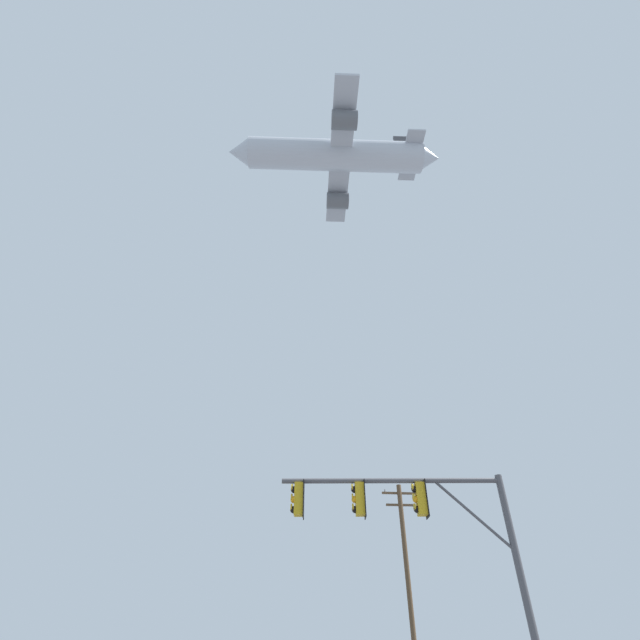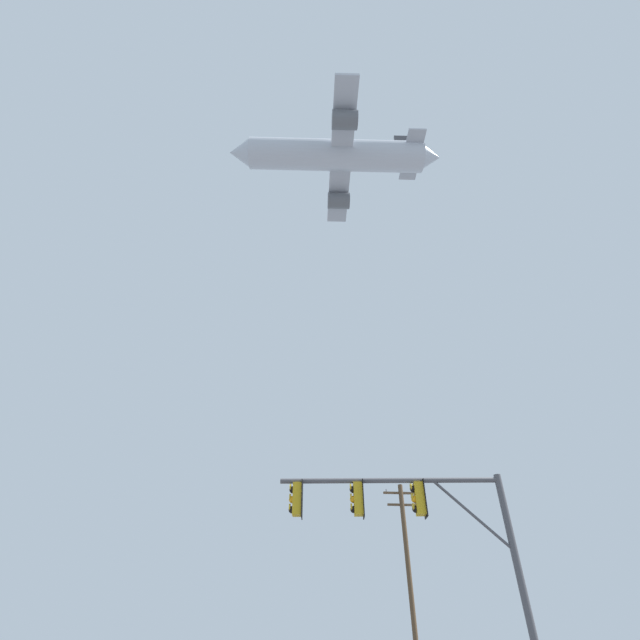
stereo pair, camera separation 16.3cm
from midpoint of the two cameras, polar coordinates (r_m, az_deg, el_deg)
name	(u,v)px [view 1 (the left image)]	position (r m, az deg, el deg)	size (l,w,h in m)	color
signal_pole_near	(416,521)	(14.28, 11.62, -23.60)	(6.56, 0.85, 5.82)	#4C4C51
utility_pole	(407,568)	(29.82, 10.72, -28.41)	(2.20, 0.28, 9.90)	brown
airplane	(335,156)	(50.18, 1.84, 19.98)	(22.11, 17.08, 6.04)	#B7BCC6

